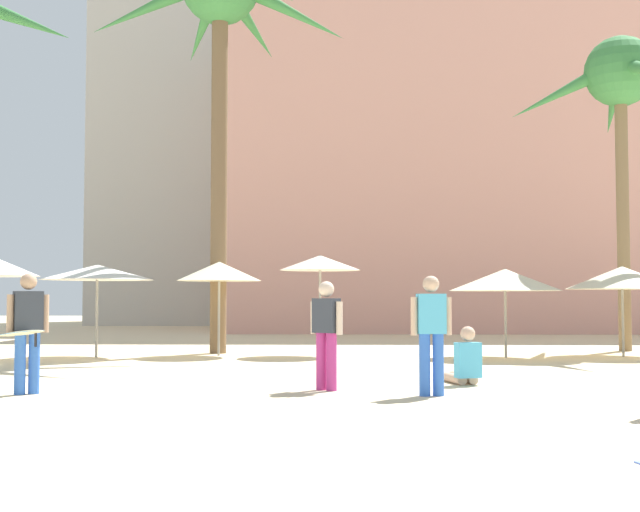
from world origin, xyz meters
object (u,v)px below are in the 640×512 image
Objects in this scene: cafe_umbrella_4 at (505,280)px; person_near_right at (326,330)px; cafe_umbrella_1 at (320,263)px; cafe_umbrella_2 at (97,272)px; person_mid_left at (25,330)px; palm_tree_far_left at (220,13)px; cafe_umbrella_3 at (622,278)px; palm_tree_center at (621,87)px; cafe_umbrella_7 at (219,271)px; person_near_left at (464,364)px; person_mid_right at (431,330)px.

cafe_umbrella_4 reaches higher than person_near_right.
cafe_umbrella_1 is 1.48× the size of person_near_right.
cafe_umbrella_2 is 0.98× the size of person_mid_left.
cafe_umbrella_3 is at bearing -5.41° from palm_tree_far_left.
cafe_umbrella_2 is at bearing -149.24° from palm_tree_far_left.
cafe_umbrella_3 is (12.64, 0.65, -0.12)m from cafe_umbrella_2.
cafe_umbrella_4 is (4.40, -0.63, -0.43)m from cafe_umbrella_1.
palm_tree_far_left is at bearing -173.85° from palm_tree_center.
palm_tree_center is 3.22× the size of cafe_umbrella_4.
cafe_umbrella_7 reaches higher than cafe_umbrella_2.
cafe_umbrella_2 reaches higher than cafe_umbrella_3.
cafe_umbrella_3 is 2.99m from cafe_umbrella_4.
cafe_umbrella_7 is at bearing -122.11° from person_near_right.
cafe_umbrella_2 is at bearing -167.01° from cafe_umbrella_7.
cafe_umbrella_3 reaches higher than person_near_right.
person_near_left is at bearing -108.90° from person_mid_left.
cafe_umbrella_7 reaches higher than person_mid_left.
person_near_right is at bearing -70.92° from palm_tree_far_left.
person_mid_right is (1.81, -8.25, -1.32)m from cafe_umbrella_1.
cafe_umbrella_2 is (-2.68, -1.59, -6.83)m from palm_tree_far_left.
cafe_umbrella_7 is 0.84× the size of person_mid_left.
cafe_umbrella_3 reaches higher than cafe_umbrella_4.
person_mid_left is (-1.61, -8.24, -1.12)m from cafe_umbrella_7.
person_mid_left is at bearing -116.16° from cafe_umbrella_1.
palm_tree_center reaches higher than person_near_right.
cafe_umbrella_1 reaches higher than cafe_umbrella_3.
person_near_right is (2.77, -7.50, -1.15)m from cafe_umbrella_7.
palm_tree_far_left is 10.30× the size of person_near_left.
person_near_left is (5.00, -6.53, -1.74)m from cafe_umbrella_7.
cafe_umbrella_2 is (-13.44, -2.75, -5.12)m from palm_tree_center.
palm_tree_far_left is 1.25× the size of palm_tree_center.
cafe_umbrella_7 is at bearing 175.46° from cafe_umbrella_4.
palm_tree_center is 3.18× the size of cafe_umbrella_3.
cafe_umbrella_3 is 14.12m from person_mid_left.
person_near_right is (5.59, -6.85, -1.11)m from cafe_umbrella_2.
cafe_umbrella_7 reaches higher than person_mid_right.
palm_tree_center reaches higher than cafe_umbrella_4.
cafe_umbrella_1 is 1.42× the size of person_mid_right.
cafe_umbrella_7 is at bearing 12.99° from cafe_umbrella_2.
cafe_umbrella_2 is 8.91m from person_near_right.
cafe_umbrella_4 is at bearing 0.62° from cafe_umbrella_2.
palm_tree_far_left is at bearing -161.39° from person_mid_right.
cafe_umbrella_2 is 2.90m from cafe_umbrella_7.
person_mid_left is (-11.42, -8.24, -0.96)m from cafe_umbrella_3.
cafe_umbrella_1 is at bearing -175.00° from person_mid_right.
person_near_right is 2.50m from person_near_left.
cafe_umbrella_2 is (-5.31, -0.73, -0.25)m from cafe_umbrella_1.
cafe_umbrella_7 is (-2.48, -0.08, -0.21)m from cafe_umbrella_1.
person_near_right is at bearing -113.81° from person_mid_left.
cafe_umbrella_3 is (9.97, -0.94, -6.95)m from palm_tree_far_left.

